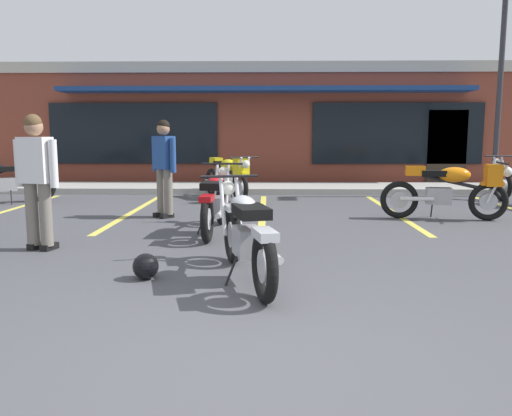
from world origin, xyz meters
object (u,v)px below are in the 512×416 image
(motorcycle_green_cafe_racer, at_px, (215,201))
(motorcycle_orange_scrambler, at_px, (1,181))
(motorcycle_blue_standard, at_px, (227,176))
(parking_lot_lamp_post, at_px, (504,60))
(motorcycle_silver_naked, at_px, (451,189))
(helmet_on_pavement, at_px, (146,266))
(person_in_black_shirt, at_px, (164,162))
(person_by_back_row, at_px, (37,174))
(motorcycle_foreground_classic, at_px, (246,234))

(motorcycle_green_cafe_racer, bearing_deg, motorcycle_orange_scrambler, 147.10)
(motorcycle_blue_standard, distance_m, motorcycle_green_cafe_racer, 3.89)
(motorcycle_orange_scrambler, xyz_separation_m, parking_lot_lamp_post, (10.74, 1.38, 2.60))
(motorcycle_silver_naked, height_order, helmet_on_pavement, motorcycle_silver_naked)
(person_in_black_shirt, bearing_deg, motorcycle_green_cafe_racer, -53.73)
(person_in_black_shirt, height_order, person_by_back_row, same)
(motorcycle_foreground_classic, bearing_deg, motorcycle_green_cafe_racer, 102.66)
(motorcycle_green_cafe_racer, bearing_deg, person_by_back_row, -149.49)
(motorcycle_foreground_classic, height_order, motorcycle_orange_scrambler, same)
(person_in_black_shirt, distance_m, helmet_on_pavement, 4.00)
(motorcycle_foreground_classic, distance_m, motorcycle_blue_standard, 6.39)
(person_in_black_shirt, bearing_deg, motorcycle_orange_scrambler, 155.64)
(motorcycle_silver_naked, height_order, motorcycle_green_cafe_racer, same)
(motorcycle_silver_naked, bearing_deg, helmet_on_pavement, -138.95)
(motorcycle_blue_standard, bearing_deg, helmet_on_pavement, -92.89)
(motorcycle_blue_standard, height_order, helmet_on_pavement, motorcycle_blue_standard)
(person_in_black_shirt, bearing_deg, person_by_back_row, -111.97)
(person_in_black_shirt, height_order, parking_lot_lamp_post, parking_lot_lamp_post)
(motorcycle_green_cafe_racer, relative_size, motorcycle_orange_scrambler, 1.08)
(motorcycle_green_cafe_racer, xyz_separation_m, person_in_black_shirt, (-1.01, 1.38, 0.49))
(motorcycle_orange_scrambler, bearing_deg, helmet_on_pavement, -52.24)
(motorcycle_silver_naked, height_order, person_in_black_shirt, person_in_black_shirt)
(motorcycle_silver_naked, relative_size, motorcycle_green_cafe_racer, 1.00)
(motorcycle_green_cafe_racer, height_order, person_in_black_shirt, person_in_black_shirt)
(motorcycle_silver_naked, relative_size, person_by_back_row, 1.26)
(motorcycle_silver_naked, distance_m, motorcycle_orange_scrambler, 8.79)
(motorcycle_foreground_classic, height_order, helmet_on_pavement, motorcycle_foreground_classic)
(person_by_back_row, relative_size, parking_lot_lamp_post, 0.36)
(motorcycle_foreground_classic, bearing_deg, parking_lot_lamp_post, 51.89)
(motorcycle_silver_naked, relative_size, person_in_black_shirt, 1.26)
(motorcycle_orange_scrambler, xyz_separation_m, person_by_back_row, (2.69, -4.29, 0.49))
(motorcycle_orange_scrambler, bearing_deg, motorcycle_blue_standard, 9.91)
(motorcycle_blue_standard, distance_m, person_in_black_shirt, 2.69)
(parking_lot_lamp_post, bearing_deg, motorcycle_green_cafe_racer, -143.35)
(motorcycle_silver_naked, bearing_deg, parking_lot_lamp_post, 56.29)
(helmet_on_pavement, bearing_deg, motorcycle_blue_standard, 87.11)
(motorcycle_blue_standard, bearing_deg, motorcycle_orange_scrambler, -170.09)
(motorcycle_silver_naked, distance_m, helmet_on_pavement, 5.70)
(motorcycle_green_cafe_racer, relative_size, parking_lot_lamp_post, 0.45)
(person_by_back_row, bearing_deg, parking_lot_lamp_post, 35.16)
(motorcycle_green_cafe_racer, xyz_separation_m, helmet_on_pavement, (-0.44, -2.49, -0.33))
(motorcycle_foreground_classic, bearing_deg, motorcycle_silver_naked, 48.49)
(motorcycle_silver_naked, xyz_separation_m, person_in_black_shirt, (-4.86, 0.14, 0.42))
(motorcycle_green_cafe_racer, height_order, person_by_back_row, person_by_back_row)
(parking_lot_lamp_post, bearing_deg, motorcycle_blue_standard, -174.69)
(motorcycle_foreground_classic, distance_m, motorcycle_orange_scrambler, 7.68)
(motorcycle_foreground_classic, relative_size, helmet_on_pavement, 7.96)
(helmet_on_pavement, distance_m, parking_lot_lamp_post, 9.91)
(motorcycle_green_cafe_racer, distance_m, parking_lot_lamp_post, 7.90)
(motorcycle_green_cafe_racer, relative_size, person_in_black_shirt, 1.26)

